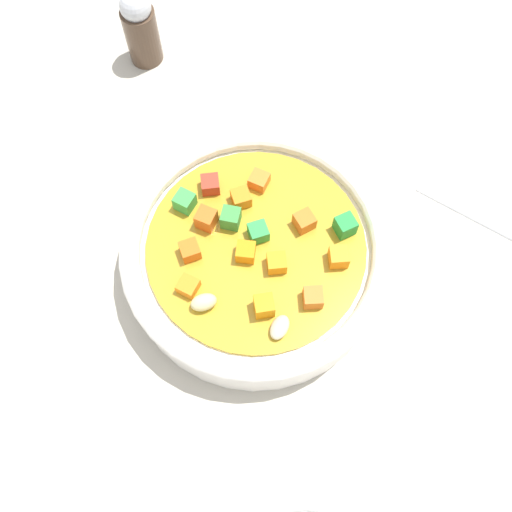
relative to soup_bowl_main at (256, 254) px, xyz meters
The scene contains 4 objects.
ground_plane 3.63cm from the soup_bowl_main, 72.03° to the left, with size 140.00×140.00×2.00cm, color #BAB2A0.
soup_bowl_main is the anchor object (origin of this frame).
spoon 15.06cm from the soup_bowl_main, 78.57° to the left, with size 23.51×7.22×0.92cm.
pepper_shaker 23.73cm from the soup_bowl_main, 162.05° to the left, with size 3.06×3.06×7.66cm.
Camera 1 is at (13.27, -12.65, 45.47)cm, focal length 42.64 mm.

